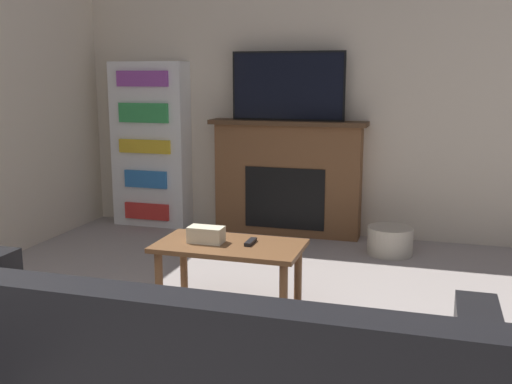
# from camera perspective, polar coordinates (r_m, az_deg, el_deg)

# --- Properties ---
(wall_back) EXTENTS (5.47, 0.06, 2.70)m
(wall_back) POSITION_cam_1_polar(r_m,az_deg,el_deg) (5.65, 5.25, 9.60)
(wall_back) COLOR beige
(wall_back) RESTS_ON ground_plane
(fireplace) EXTENTS (1.47, 0.28, 1.08)m
(fireplace) POSITION_cam_1_polar(r_m,az_deg,el_deg) (5.63, 3.01, 1.38)
(fireplace) COLOR brown
(fireplace) RESTS_ON ground_plane
(tv) EXTENTS (1.05, 0.03, 0.62)m
(tv) POSITION_cam_1_polar(r_m,az_deg,el_deg) (5.53, 3.05, 10.04)
(tv) COLOR black
(tv) RESTS_ON fireplace
(coffee_table) EXTENTS (0.91, 0.50, 0.46)m
(coffee_table) POSITION_cam_1_polar(r_m,az_deg,el_deg) (3.76, -2.54, -5.97)
(coffee_table) COLOR brown
(coffee_table) RESTS_ON ground_plane
(tissue_box) EXTENTS (0.22, 0.12, 0.10)m
(tissue_box) POSITION_cam_1_polar(r_m,az_deg,el_deg) (3.76, -4.78, -4.06)
(tissue_box) COLOR beige
(tissue_box) RESTS_ON coffee_table
(remote_control) EXTENTS (0.04, 0.15, 0.02)m
(remote_control) POSITION_cam_1_polar(r_m,az_deg,el_deg) (3.73, -0.52, -4.77)
(remote_control) COLOR black
(remote_control) RESTS_ON coffee_table
(bookshelf) EXTENTS (0.76, 0.29, 1.62)m
(bookshelf) POSITION_cam_1_polar(r_m,az_deg,el_deg) (6.05, -9.97, 4.46)
(bookshelf) COLOR white
(bookshelf) RESTS_ON ground_plane
(storage_basket) EXTENTS (0.38, 0.38, 0.24)m
(storage_basket) POSITION_cam_1_polar(r_m,az_deg,el_deg) (5.19, 12.65, -4.54)
(storage_basket) COLOR #BCB29E
(storage_basket) RESTS_ON ground_plane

